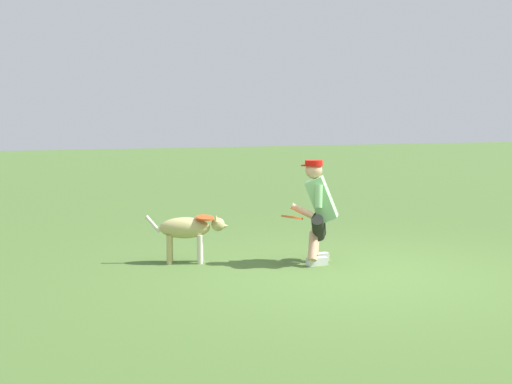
{
  "coord_description": "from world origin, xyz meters",
  "views": [
    {
      "loc": [
        3.94,
        7.22,
        1.89
      ],
      "look_at": [
        0.78,
        -1.09,
        0.9
      ],
      "focal_mm": 50.44,
      "sensor_mm": 36.0,
      "label": 1
    }
  ],
  "objects": [
    {
      "name": "dog",
      "position": [
        1.56,
        -1.41,
        0.42
      ],
      "size": [
        1.02,
        0.45,
        0.61
      ],
      "rotation": [
        0.0,
        0.0,
        2.82
      ],
      "color": "tan",
      "rests_on": "ground_plane"
    },
    {
      "name": "frisbee_held",
      "position": [
        0.43,
        -0.75,
        0.61
      ],
      "size": [
        0.34,
        0.34,
        0.08
      ],
      "primitive_type": "cylinder",
      "rotation": [
        -0.2,
        -0.03,
        1.89
      ],
      "color": "#E15221",
      "rests_on": "person"
    },
    {
      "name": "person",
      "position": [
        0.05,
        -0.8,
        0.7
      ],
      "size": [
        0.71,
        0.63,
        1.29
      ],
      "rotation": [
        0.0,
        0.0,
        -0.53
      ],
      "color": "silver",
      "rests_on": "ground_plane"
    },
    {
      "name": "frisbee_flying",
      "position": [
        1.38,
        -1.31,
        0.58
      ],
      "size": [
        0.29,
        0.29,
        0.06
      ],
      "primitive_type": "cylinder",
      "rotation": [
        -0.08,
        0.11,
        1.13
      ],
      "color": "#E64A19"
    },
    {
      "name": "ground_plane",
      "position": [
        0.0,
        0.0,
        0.0
      ],
      "size": [
        60.0,
        60.0,
        0.0
      ],
      "primitive_type": "plane",
      "color": "#496A2F"
    }
  ]
}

